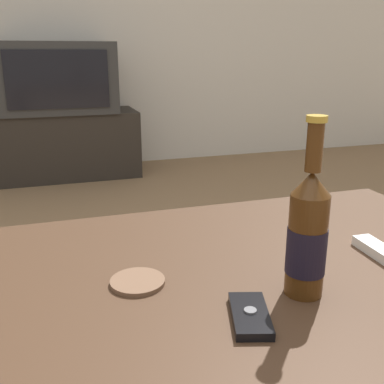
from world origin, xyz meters
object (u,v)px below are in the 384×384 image
at_px(tv_stand, 63,144).
at_px(cell_phone, 250,315).
at_px(television, 57,78).
at_px(beer_bottle, 307,235).

xyz_separation_m(tv_stand, cell_phone, (0.18, -2.83, 0.26)).
height_order(tv_stand, television, television).
height_order(television, beer_bottle, television).
relative_size(television, beer_bottle, 2.64).
bearing_deg(cell_phone, television, 110.37).
distance_m(television, beer_bottle, 2.80).
bearing_deg(television, tv_stand, 90.00).
bearing_deg(cell_phone, beer_bottle, 37.59).
xyz_separation_m(television, cell_phone, (0.18, -2.83, -0.21)).
bearing_deg(tv_stand, beer_bottle, -83.76).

